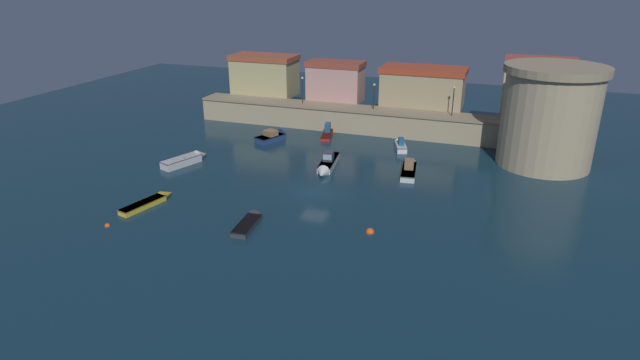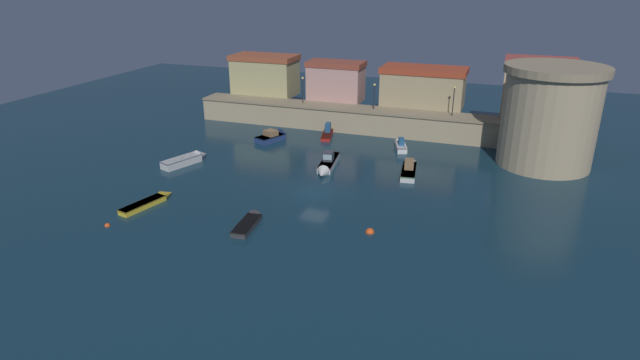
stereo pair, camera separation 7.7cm
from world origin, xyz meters
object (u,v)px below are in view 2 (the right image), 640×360
at_px(fortress_tower, 550,116).
at_px(moored_boat_7, 400,145).
at_px(mooring_buoy_0, 107,226).
at_px(quay_lamp_2, 454,96).
at_px(moored_boat_3, 187,159).
at_px(moored_boat_2, 409,168).
at_px(moored_boat_5, 151,201).
at_px(mooring_buoy_1, 370,232).
at_px(quay_lamp_1, 374,92).
at_px(moored_boat_0, 327,164).
at_px(moored_boat_1, 275,136).
at_px(moored_boat_4, 250,221).
at_px(moored_boat_6, 329,130).
at_px(quay_lamp_0, 303,86).

height_order(fortress_tower, moored_boat_7, fortress_tower).
bearing_deg(mooring_buoy_0, fortress_tower, 39.19).
relative_size(fortress_tower, moored_boat_7, 2.42).
height_order(quay_lamp_2, moored_boat_3, quay_lamp_2).
xyz_separation_m(moored_boat_2, moored_boat_5, (-20.69, -16.32, -0.16)).
relative_size(moored_boat_7, mooring_buoy_1, 6.16).
xyz_separation_m(quay_lamp_1, moored_boat_0, (-1.25, -15.03, -4.88)).
bearing_deg(moored_boat_7, moored_boat_3, 103.78).
relative_size(moored_boat_5, moored_boat_7, 1.32).
relative_size(moored_boat_1, moored_boat_2, 0.77).
xyz_separation_m(quay_lamp_1, mooring_buoy_1, (6.89, -28.07, -5.35)).
bearing_deg(quay_lamp_2, moored_boat_4, -113.49).
bearing_deg(moored_boat_6, moored_boat_7, -119.48).
bearing_deg(quay_lamp_1, moored_boat_6, -155.49).
bearing_deg(moored_boat_4, mooring_buoy_1, -84.95).
bearing_deg(quay_lamp_1, moored_boat_0, -94.75).
distance_m(quay_lamp_0, moored_boat_3, 20.38).
height_order(fortress_tower, mooring_buoy_1, fortress_tower).
xyz_separation_m(moored_boat_1, mooring_buoy_0, (-3.26, -26.90, -0.46)).
bearing_deg(moored_boat_5, moored_boat_0, -27.39).
distance_m(moored_boat_3, moored_boat_6, 19.59).
relative_size(moored_boat_0, moored_boat_1, 1.44).
distance_m(moored_boat_0, moored_boat_4, 14.98).
distance_m(quay_lamp_1, moored_boat_7, 8.81).
bearing_deg(moored_boat_6, fortress_tower, -110.23).
bearing_deg(quay_lamp_0, fortress_tower, -11.03).
relative_size(fortress_tower, mooring_buoy_1, 14.90).
height_order(moored_boat_3, moored_boat_7, moored_boat_7).
xyz_separation_m(fortress_tower, quay_lamp_0, (-30.52, 5.95, 0.01)).
height_order(quay_lamp_2, moored_boat_0, quay_lamp_2).
bearing_deg(moored_boat_0, mooring_buoy_0, -41.03).
relative_size(quay_lamp_0, moored_boat_3, 0.60).
relative_size(quay_lamp_1, moored_boat_4, 0.66).
xyz_separation_m(quay_lamp_2, mooring_buoy_0, (-24.11, -34.28, -5.55)).
bearing_deg(moored_boat_7, moored_boat_6, 55.04).
height_order(moored_boat_0, moored_boat_2, moored_boat_0).
distance_m(quay_lamp_2, mooring_buoy_0, 42.28).
distance_m(quay_lamp_0, quay_lamp_1, 9.88).
distance_m(fortress_tower, quay_lamp_0, 31.10).
distance_m(fortress_tower, moored_boat_4, 34.06).
bearing_deg(fortress_tower, moored_boat_3, -161.06).
bearing_deg(quay_lamp_1, mooring_buoy_1, -76.20).
bearing_deg(moored_boat_5, moored_boat_1, 6.40).
height_order(quay_lamp_0, moored_boat_1, quay_lamp_0).
relative_size(moored_boat_6, mooring_buoy_0, 14.87).
xyz_separation_m(quay_lamp_0, moored_boat_3, (-6.48, -18.65, -5.04)).
bearing_deg(moored_boat_3, quay_lamp_0, 0.27).
bearing_deg(mooring_buoy_1, moored_boat_1, 130.62).
xyz_separation_m(quay_lamp_0, moored_boat_4, (6.88, -29.90, -5.22)).
bearing_deg(mooring_buoy_0, quay_lamp_2, 54.88).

